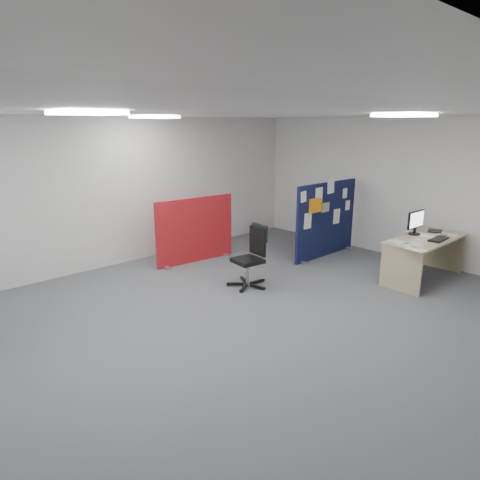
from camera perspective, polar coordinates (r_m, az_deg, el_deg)
floor at (r=5.64m, az=-0.66°, el=-11.80°), size 9.00×9.00×0.00m
ceiling at (r=5.03m, az=-0.75°, el=16.77°), size 9.00×7.00×0.02m
wall_back at (r=8.07m, az=-17.65°, el=5.88°), size 9.00×0.02×2.70m
wall_right at (r=8.79m, az=21.82°, el=6.21°), size 0.02×7.00×2.70m
ceiling_lights at (r=5.75m, az=-2.80°, el=16.27°), size 4.10×4.10×0.04m
navy_divider at (r=8.59m, az=11.38°, el=2.73°), size 1.79×0.30×1.56m
main_desk at (r=7.82m, az=23.15°, el=-0.91°), size 1.65×0.73×0.73m
monitor_main at (r=7.87m, az=22.38°, el=2.31°), size 0.47×0.20×0.41m
keyboard at (r=7.70m, az=24.96°, el=0.10°), size 0.46×0.19×0.02m
mouse at (r=8.01m, az=25.52°, el=0.60°), size 0.11×0.09×0.03m
paper_tray at (r=8.29m, az=24.56°, el=1.10°), size 0.33×0.30×0.01m
red_divider at (r=8.14m, az=-5.97°, el=1.25°), size 1.65×0.30×1.24m
office_chair at (r=6.90m, az=1.70°, el=-1.63°), size 0.65×0.65×0.99m
desk_papers at (r=7.59m, az=22.92°, el=0.03°), size 1.53×0.84×0.00m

